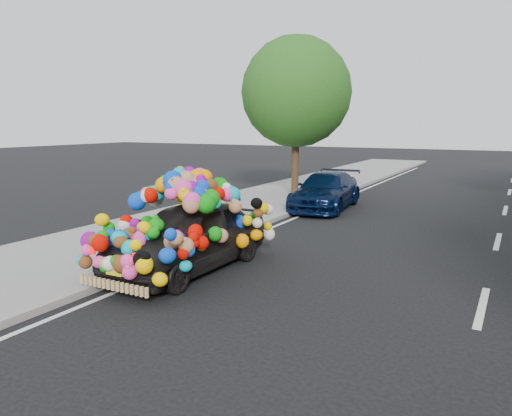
# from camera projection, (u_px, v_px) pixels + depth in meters

# --- Properties ---
(ground) EXTENTS (100.00, 100.00, 0.00)m
(ground) POSITION_uv_depth(u_px,v_px,m) (276.00, 275.00, 9.53)
(ground) COLOR black
(ground) RESTS_ON ground
(sidewalk) EXTENTS (4.00, 60.00, 0.12)m
(sidewalk) POSITION_uv_depth(u_px,v_px,m) (109.00, 246.00, 11.52)
(sidewalk) COLOR gray
(sidewalk) RESTS_ON ground
(kerb) EXTENTS (0.15, 60.00, 0.13)m
(kerb) POSITION_uv_depth(u_px,v_px,m) (177.00, 256.00, 10.61)
(kerb) COLOR gray
(kerb) RESTS_ON ground
(lane_markings) EXTENTS (6.00, 50.00, 0.01)m
(lane_markings) POSITION_uv_depth(u_px,v_px,m) (482.00, 307.00, 7.85)
(lane_markings) COLOR silver
(lane_markings) RESTS_ON ground
(tree_near_sidewalk) EXTENTS (4.20, 4.20, 6.13)m
(tree_near_sidewalk) POSITION_uv_depth(u_px,v_px,m) (296.00, 92.00, 18.87)
(tree_near_sidewalk) COLOR #332114
(tree_near_sidewalk) RESTS_ON ground
(plush_art_car) EXTENTS (2.04, 4.20, 2.00)m
(plush_art_car) POSITION_uv_depth(u_px,v_px,m) (188.00, 219.00, 9.72)
(plush_art_car) COLOR black
(plush_art_car) RESTS_ON ground
(navy_sedan) EXTENTS (2.05, 4.31, 1.21)m
(navy_sedan) POSITION_uv_depth(u_px,v_px,m) (326.00, 191.00, 16.81)
(navy_sedan) COLOR black
(navy_sedan) RESTS_ON ground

